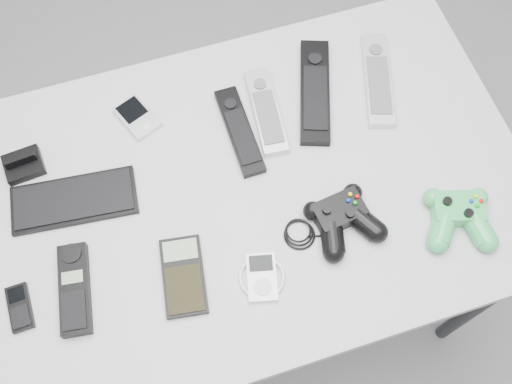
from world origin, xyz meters
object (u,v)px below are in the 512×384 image
object	(u,v)px
remote_black_b	(315,91)
controller_black	(343,218)
remote_silver_a	(266,111)
remote_black_a	(240,131)
pda	(137,117)
cordless_handset	(74,289)
remote_silver_b	(378,79)
desk	(248,200)
calculator	(183,276)
mobile_phone	(20,307)
pda_keyboard	(74,200)
controller_green	(459,215)
mp3_player	(262,277)

from	to	relation	value
remote_black_b	controller_black	bearing A→B (deg)	-80.41
remote_silver_a	remote_black_a	xyz separation A→B (m)	(-0.07, -0.03, -0.00)
pda	remote_black_b	world-z (taller)	remote_black_b
cordless_handset	controller_black	bearing A→B (deg)	5.44
remote_black_a	controller_black	world-z (taller)	controller_black
remote_silver_b	remote_black_a	bearing A→B (deg)	-156.52
desk	remote_black_a	distance (m)	0.15
remote_black_b	controller_black	distance (m)	0.30
remote_black_b	calculator	world-z (taller)	remote_black_b
desk	cordless_handset	xyz separation A→B (m)	(-0.37, -0.11, 0.08)
desk	remote_silver_a	size ratio (longest dim) A/B	5.41
remote_silver_a	remote_black_a	size ratio (longest dim) A/B	0.99
pda	mobile_phone	distance (m)	0.44
pda_keyboard	controller_green	xyz separation A→B (m)	(0.70, -0.27, 0.02)
pda	remote_black_a	size ratio (longest dim) A/B	0.46
remote_silver_a	calculator	world-z (taller)	remote_silver_a
pda_keyboard	remote_silver_a	size ratio (longest dim) A/B	1.18
desk	mp3_player	world-z (taller)	mp3_player
pda_keyboard	calculator	world-z (taller)	same
cordless_handset	desk	bearing A→B (deg)	24.03
remote_silver_b	pda_keyboard	bearing A→B (deg)	-155.28
remote_black_b	calculator	size ratio (longest dim) A/B	1.69
remote_silver_b	controller_black	world-z (taller)	controller_black
remote_silver_a	cordless_handset	size ratio (longest dim) A/B	1.21
cordless_handset	pda	bearing A→B (deg)	67.35
remote_black_a	controller_green	distance (m)	0.47
pda_keyboard	controller_green	distance (m)	0.75
desk	mobile_phone	xyz separation A→B (m)	(-0.47, -0.11, 0.07)
pda_keyboard	cordless_handset	distance (m)	0.18
pda_keyboard	desk	bearing A→B (deg)	-6.31
remote_silver_b	calculator	xyz separation A→B (m)	(-0.51, -0.30, -0.00)
remote_silver_a	mp3_player	xyz separation A→B (m)	(-0.12, -0.34, -0.00)
mobile_phone	cordless_handset	distance (m)	0.10
remote_silver_a	remote_black_b	size ratio (longest dim) A/B	0.81
remote_black_b	controller_green	size ratio (longest dim) A/B	1.78
pda	remote_black_b	distance (m)	0.38
mobile_phone	controller_black	bearing A→B (deg)	-3.67
desk	mobile_phone	distance (m)	0.49
remote_black_b	cordless_handset	bearing A→B (deg)	-134.74
controller_black	desk	bearing A→B (deg)	131.98
remote_black_a	mobile_phone	xyz separation A→B (m)	(-0.49, -0.23, -0.00)
remote_silver_a	remote_black_a	bearing A→B (deg)	-151.09
pda_keyboard	remote_black_a	distance (m)	0.36
desk	remote_black_a	bearing A→B (deg)	80.48
pda	mobile_phone	world-z (taller)	same
desk	calculator	size ratio (longest dim) A/B	7.37
remote_black_a	remote_black_b	xyz separation A→B (m)	(0.18, 0.04, 0.00)
calculator	controller_green	size ratio (longest dim) A/B	1.06
controller_green	mobile_phone	bearing A→B (deg)	-168.80
remote_black_a	remote_silver_a	bearing A→B (deg)	22.57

